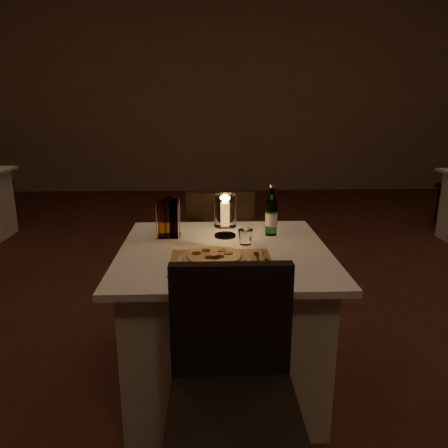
{
  "coord_description": "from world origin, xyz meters",
  "views": [
    {
      "loc": [
        -0.28,
        -2.17,
        1.42
      ],
      "look_at": [
        -0.21,
        -0.18,
        0.86
      ],
      "focal_mm": 35.0,
      "sensor_mm": 36.0,
      "label": 1
    }
  ],
  "objects_px": {
    "pizza": "(214,257)",
    "hurricane_candle": "(225,212)",
    "tumbler": "(245,237)",
    "plate": "(214,260)",
    "main_table": "(224,318)",
    "chair_far": "(220,241)",
    "chair_near": "(232,373)",
    "water_bottle": "(271,215)"
  },
  "relations": [
    {
      "from": "tumbler",
      "to": "hurricane_candle",
      "type": "relative_size",
      "value": 0.33
    },
    {
      "from": "chair_near",
      "to": "pizza",
      "type": "distance_m",
      "value": 0.58
    },
    {
      "from": "chair_near",
      "to": "hurricane_candle",
      "type": "relative_size",
      "value": 4.02
    },
    {
      "from": "main_table",
      "to": "plate",
      "type": "bearing_deg",
      "value": -105.52
    },
    {
      "from": "tumbler",
      "to": "hurricane_candle",
      "type": "distance_m",
      "value": 0.19
    },
    {
      "from": "plate",
      "to": "hurricane_candle",
      "type": "distance_m",
      "value": 0.41
    },
    {
      "from": "chair_near",
      "to": "chair_far",
      "type": "relative_size",
      "value": 1.0
    },
    {
      "from": "chair_far",
      "to": "plate",
      "type": "distance_m",
      "value": 0.92
    },
    {
      "from": "hurricane_candle",
      "to": "water_bottle",
      "type": "bearing_deg",
      "value": 5.87
    },
    {
      "from": "chair_far",
      "to": "water_bottle",
      "type": "bearing_deg",
      "value": -62.01
    },
    {
      "from": "chair_far",
      "to": "plate",
      "type": "height_order",
      "value": "chair_far"
    },
    {
      "from": "water_bottle",
      "to": "hurricane_candle",
      "type": "xyz_separation_m",
      "value": [
        -0.24,
        -0.03,
        0.02
      ]
    },
    {
      "from": "chair_near",
      "to": "plate",
      "type": "relative_size",
      "value": 2.81
    },
    {
      "from": "chair_far",
      "to": "chair_near",
      "type": "bearing_deg",
      "value": -90.0
    },
    {
      "from": "tumbler",
      "to": "plate",
      "type": "bearing_deg",
      "value": -121.77
    },
    {
      "from": "pizza",
      "to": "water_bottle",
      "type": "height_order",
      "value": "water_bottle"
    },
    {
      "from": "chair_near",
      "to": "pizza",
      "type": "relative_size",
      "value": 3.21
    },
    {
      "from": "chair_far",
      "to": "tumbler",
      "type": "height_order",
      "value": "chair_far"
    },
    {
      "from": "plate",
      "to": "pizza",
      "type": "xyz_separation_m",
      "value": [
        -0.0,
        0.0,
        0.02
      ]
    },
    {
      "from": "main_table",
      "to": "tumbler",
      "type": "height_order",
      "value": "tumbler"
    },
    {
      "from": "pizza",
      "to": "hurricane_candle",
      "type": "bearing_deg",
      "value": 80.7
    },
    {
      "from": "chair_far",
      "to": "tumbler",
      "type": "distance_m",
      "value": 0.69
    },
    {
      "from": "pizza",
      "to": "hurricane_candle",
      "type": "relative_size",
      "value": 1.25
    },
    {
      "from": "tumbler",
      "to": "main_table",
      "type": "bearing_deg",
      "value": -145.01
    },
    {
      "from": "chair_far",
      "to": "tumbler",
      "type": "bearing_deg",
      "value": -80.35
    },
    {
      "from": "tumbler",
      "to": "hurricane_candle",
      "type": "bearing_deg",
      "value": 126.34
    },
    {
      "from": "plate",
      "to": "water_bottle",
      "type": "relative_size",
      "value": 1.2
    },
    {
      "from": "chair_far",
      "to": "tumbler",
      "type": "relative_size",
      "value": 12.07
    },
    {
      "from": "pizza",
      "to": "water_bottle",
      "type": "bearing_deg",
      "value": 53.21
    },
    {
      "from": "main_table",
      "to": "plate",
      "type": "relative_size",
      "value": 3.12
    },
    {
      "from": "chair_near",
      "to": "hurricane_candle",
      "type": "xyz_separation_m",
      "value": [
        0.01,
        0.92,
        0.32
      ]
    },
    {
      "from": "pizza",
      "to": "tumbler",
      "type": "relative_size",
      "value": 3.75
    },
    {
      "from": "main_table",
      "to": "plate",
      "type": "distance_m",
      "value": 0.42
    },
    {
      "from": "pizza",
      "to": "tumbler",
      "type": "bearing_deg",
      "value": 58.21
    },
    {
      "from": "tumbler",
      "to": "water_bottle",
      "type": "distance_m",
      "value": 0.23
    },
    {
      "from": "chair_near",
      "to": "plate",
      "type": "distance_m",
      "value": 0.57
    },
    {
      "from": "chair_near",
      "to": "water_bottle",
      "type": "xyz_separation_m",
      "value": [
        0.26,
        0.94,
        0.3
      ]
    },
    {
      "from": "chair_far",
      "to": "pizza",
      "type": "bearing_deg",
      "value": -93.2
    },
    {
      "from": "main_table",
      "to": "hurricane_candle",
      "type": "bearing_deg",
      "value": 86.35
    },
    {
      "from": "pizza",
      "to": "plate",
      "type": "bearing_deg",
      "value": -79.13
    },
    {
      "from": "main_table",
      "to": "chair_far",
      "type": "height_order",
      "value": "chair_far"
    },
    {
      "from": "main_table",
      "to": "chair_near",
      "type": "relative_size",
      "value": 1.11
    }
  ]
}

